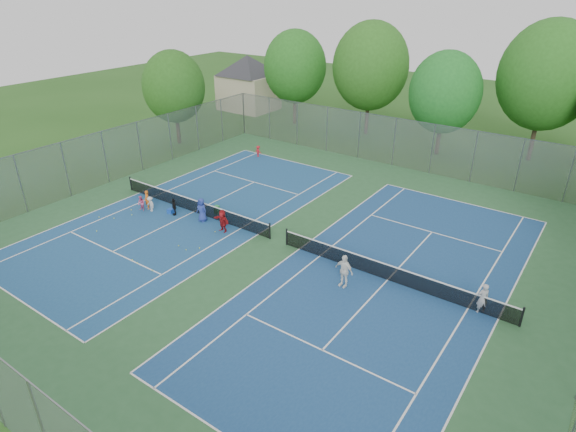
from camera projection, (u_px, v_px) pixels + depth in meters
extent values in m
plane|color=#245019|center=(278.00, 242.00, 28.40)|extent=(120.00, 120.00, 0.00)
cube|color=#295831|center=(278.00, 242.00, 28.40)|extent=(32.00, 32.00, 0.01)
cube|color=navy|center=(194.00, 212.00, 32.02)|extent=(10.97, 23.77, 0.01)
cube|color=navy|center=(388.00, 280.00, 24.76)|extent=(10.97, 23.77, 0.01)
cube|color=black|center=(193.00, 206.00, 31.83)|extent=(12.87, 0.10, 0.91)
cube|color=black|center=(388.00, 273.00, 24.57)|extent=(12.87, 0.10, 0.91)
cube|color=gray|center=(394.00, 142.00, 39.22)|extent=(32.00, 0.10, 4.00)
cube|color=gray|center=(105.00, 158.00, 35.81)|extent=(0.10, 32.00, 4.00)
cube|color=#B7A88C|center=(248.00, 92.00, 56.48)|extent=(6.00, 5.00, 4.00)
pyramid|color=#2D2D33|center=(247.00, 55.00, 54.62)|extent=(11.03, 11.03, 2.20)
cylinder|color=#443326|center=(295.00, 107.00, 50.98)|extent=(0.36, 0.36, 3.50)
ellipsoid|color=#23611C|center=(295.00, 67.00, 49.15)|extent=(6.40, 6.40, 7.36)
cylinder|color=#443326|center=(367.00, 115.00, 47.49)|extent=(0.36, 0.36, 3.85)
ellipsoid|color=#295F1B|center=(371.00, 66.00, 45.44)|extent=(7.20, 7.20, 8.28)
cylinder|color=#443326|center=(439.00, 137.00, 42.03)|extent=(0.36, 0.36, 3.15)
ellipsoid|color=#1E6A23|center=(445.00, 92.00, 40.34)|extent=(6.00, 6.00, 6.90)
cylinder|color=#443326|center=(533.00, 136.00, 40.37)|extent=(0.36, 0.36, 4.20)
ellipsoid|color=#255F1B|center=(547.00, 76.00, 38.18)|extent=(7.60, 7.60, 8.74)
cylinder|color=#443326|center=(178.00, 127.00, 44.87)|extent=(0.36, 0.36, 3.15)
ellipsoid|color=#245518|center=(174.00, 87.00, 43.24)|extent=(5.60, 5.60, 6.44)
cube|color=#1643A8|center=(171.00, 211.00, 31.82)|extent=(0.41, 0.41, 0.31)
cube|color=green|center=(217.00, 210.00, 31.66)|extent=(0.31, 0.31, 0.58)
imported|color=orange|center=(147.00, 200.00, 32.20)|extent=(0.56, 0.46, 1.32)
imported|color=#DD5684|center=(141.00, 203.00, 32.01)|extent=(0.51, 0.40, 1.05)
imported|color=silver|center=(150.00, 204.00, 31.91)|extent=(0.73, 0.48, 1.05)
imported|color=black|center=(174.00, 207.00, 31.38)|extent=(0.74, 0.61, 1.18)
imported|color=navy|center=(202.00, 210.00, 30.51)|extent=(0.78, 0.51, 1.57)
imported|color=maroon|center=(223.00, 221.00, 29.27)|extent=(1.39, 0.62, 1.45)
imported|color=red|center=(258.00, 151.00, 41.77)|extent=(0.67, 0.42, 1.00)
imported|color=#9B9B9E|center=(483.00, 298.00, 22.05)|extent=(0.67, 0.66, 1.57)
imported|color=white|center=(344.00, 271.00, 23.94)|extent=(1.10, 0.57, 1.79)
sphere|color=yellow|center=(131.00, 210.00, 32.22)|extent=(0.07, 0.07, 0.07)
sphere|color=#B7CA2F|center=(186.00, 250.00, 27.47)|extent=(0.07, 0.07, 0.07)
sphere|color=#C0CF30|center=(179.00, 246.00, 27.88)|extent=(0.07, 0.07, 0.07)
sphere|color=#C4DF33|center=(114.00, 219.00, 31.09)|extent=(0.07, 0.07, 0.07)
sphere|color=#C8D732|center=(200.00, 248.00, 27.66)|extent=(0.07, 0.07, 0.07)
sphere|color=#BEE835|center=(132.00, 215.00, 31.55)|extent=(0.07, 0.07, 0.07)
sphere|color=gold|center=(215.00, 232.00, 29.43)|extent=(0.07, 0.07, 0.07)
sphere|color=#CEEE37|center=(133.00, 260.00, 26.48)|extent=(0.07, 0.07, 0.07)
sphere|color=#BCDB32|center=(99.00, 217.00, 31.24)|extent=(0.07, 0.07, 0.07)
sphere|color=#BFE034|center=(97.00, 231.00, 29.51)|extent=(0.07, 0.07, 0.07)
sphere|color=#ADC62E|center=(152.00, 271.00, 25.52)|extent=(0.07, 0.07, 0.07)
sphere|color=#BED732|center=(137.00, 263.00, 26.20)|extent=(0.07, 0.07, 0.07)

